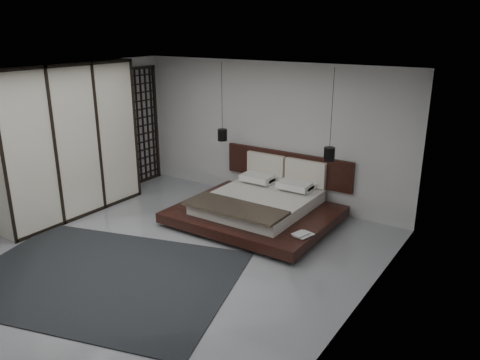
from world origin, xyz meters
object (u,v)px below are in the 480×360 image
Objects in this scene: lattice_screen at (143,126)px; bed at (259,205)px; wardrobe at (66,141)px; pendant_left at (222,135)px; pendant_right at (329,154)px; rug at (102,276)px.

bed is (3.42, -0.54, -1.01)m from lattice_screen.
bed is 3.75m from wardrobe.
wardrobe reaches higher than lattice_screen.
pendant_left is 2.27m from pendant_right.
rug is (-1.92, -3.47, -1.34)m from pendant_right.
pendant_left reaches higher than rug.
lattice_screen is 0.69× the size of rug.
pendant_left reaches higher than lattice_screen.
pendant_left is (2.29, -0.11, 0.10)m from lattice_screen.
wardrobe is 3.09m from rug.
lattice_screen reaches higher than bed.
lattice_screen is 4.55m from pendant_right.
pendant_right is at bearing -1.37° from lattice_screen.
pendant_left is at bearing 45.94° from wardrobe.
bed is 3.15m from rug.
rug is at bearing -118.90° from pendant_right.
bed is 1.75× the size of pendant_right.
pendant_left is at bearing 159.09° from bed.
wardrobe reaches higher than rug.
rug is (-0.78, -3.04, -0.28)m from bed.
wardrobe is at bearing -152.20° from bed.
rug is (0.35, -3.47, -1.39)m from pendant_left.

